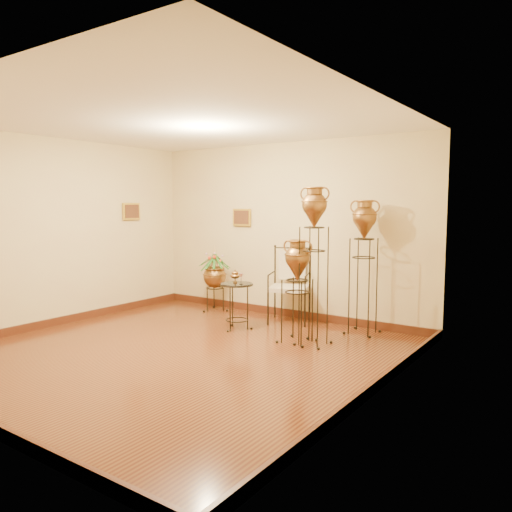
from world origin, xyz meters
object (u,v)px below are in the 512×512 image
Objects in this scene: amphora_tall at (314,264)px; armchair at (289,285)px; amphora_mid at (363,266)px; side_table at (237,305)px; planter_urn at (215,274)px.

amphora_tall is 1.36m from armchair.
amphora_mid is 2.22× the size of side_table.
side_table is at bearing -37.04° from planter_urn.
amphora_mid is (0.30, 0.90, -0.09)m from amphora_tall.
planter_urn is at bearing 159.27° from amphora_tall.
amphora_mid is at bearing 27.19° from side_table.
amphora_tall is 1.80× the size of planter_urn.
amphora_mid reaches higher than side_table.
side_table is (-0.40, -0.82, -0.23)m from armchair.
armchair is at bearing 134.90° from amphora_tall.
planter_urn reaches higher than side_table.
amphora_mid is at bearing -0.00° from planter_urn.
amphora_tall is 2.59m from planter_urn.
planter_urn is 0.99× the size of armchair.
side_table is at bearing 176.38° from amphora_tall.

